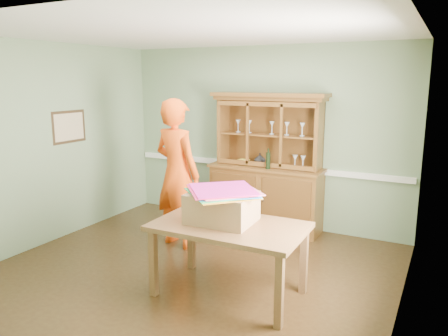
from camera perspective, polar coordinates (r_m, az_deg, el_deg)
The scene contains 14 objects.
floor at distance 5.33m, azimuth -3.84°, elevation -13.00°, with size 4.50×4.50×0.00m, color #402C14.
ceiling at distance 4.87m, azimuth -4.28°, elevation 17.26°, with size 4.50×4.50×0.00m, color white.
wall_back at distance 6.69m, azimuth 5.00°, elevation 4.11°, with size 4.50×4.50×0.00m, color gray.
wall_left at distance 6.39m, azimuth -21.52°, elevation 2.99°, with size 4.00×4.00×0.00m, color gray.
wall_right at distance 4.22m, azimuth 22.93°, elevation -1.16°, with size 4.00×4.00×0.00m, color gray.
wall_front at distance 3.43m, azimuth -21.89°, elevation -3.87°, with size 4.50×4.50×0.00m, color gray.
chair_rail at distance 6.74m, azimuth 4.85°, elevation 0.29°, with size 4.41×0.05×0.08m, color white.
framed_map at distance 6.55m, azimuth -19.55°, elevation 5.09°, with size 0.03×0.60×0.46m.
window_panel at distance 3.90m, azimuth 22.41°, elevation 0.14°, with size 0.03×0.96×1.36m.
china_hutch at distance 6.53m, azimuth 5.57°, elevation -1.78°, with size 1.72×0.57×2.02m.
dining_table at distance 4.50m, azimuth 0.68°, elevation -8.43°, with size 1.54×0.94×0.77m.
cardboard_box at distance 4.50m, azimuth -0.28°, elevation -5.17°, with size 0.65×0.52×0.31m, color #9C7450.
kite_stack at distance 4.41m, azimuth -0.03°, elevation -3.11°, with size 0.86×0.86×0.05m.
person at distance 5.80m, azimuth -6.14°, elevation -0.72°, with size 0.72×0.47×1.97m, color #F9520F.
Camera 1 is at (2.55, -4.12, 2.21)m, focal length 35.00 mm.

